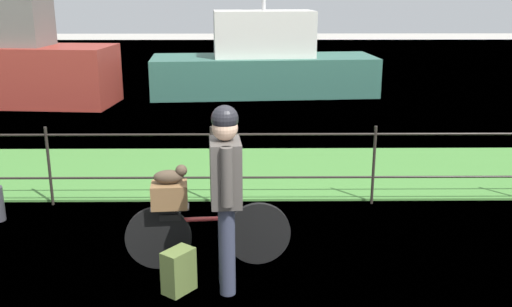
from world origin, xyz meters
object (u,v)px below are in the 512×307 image
object	(u,v)px
wooden_crate	(169,195)
moored_boat_mid	(2,60)
bicycle_main	(207,234)
backpack_on_paving	(179,271)
terrier_dog	(171,176)
moored_boat_near	(263,64)
cyclist_person	(226,183)

from	to	relation	value
wooden_crate	moored_boat_mid	bearing A→B (deg)	120.85
bicycle_main	wooden_crate	world-z (taller)	wooden_crate
wooden_crate	backpack_on_paving	distance (m)	0.73
terrier_dog	moored_boat_mid	size ratio (longest dim) A/B	0.06
backpack_on_paving	bicycle_main	bearing A→B (deg)	-165.98
backpack_on_paving	moored_boat_near	bearing A→B (deg)	-147.81
terrier_dog	wooden_crate	bearing A→B (deg)	-174.77
backpack_on_paving	terrier_dog	bearing A→B (deg)	-130.36
bicycle_main	terrier_dog	world-z (taller)	terrier_dog
bicycle_main	backpack_on_paving	size ratio (longest dim) A/B	3.97
terrier_dog	backpack_on_paving	size ratio (longest dim) A/B	0.80
bicycle_main	cyclist_person	world-z (taller)	cyclist_person
terrier_dog	moored_boat_near	distance (m)	9.53
wooden_crate	bicycle_main	bearing A→B (deg)	5.23
bicycle_main	terrier_dog	bearing A→B (deg)	-174.77
wooden_crate	cyclist_person	distance (m)	0.73
wooden_crate	terrier_dog	distance (m)	0.19
cyclist_person	moored_boat_mid	world-z (taller)	moored_boat_mid
terrier_dog	backpack_on_paving	world-z (taller)	terrier_dog
cyclist_person	wooden_crate	bearing A→B (deg)	143.80
moored_boat_mid	wooden_crate	bearing A→B (deg)	-59.15
cyclist_person	moored_boat_mid	size ratio (longest dim) A/B	0.32
terrier_dog	cyclist_person	world-z (taller)	cyclist_person
wooden_crate	moored_boat_near	size ratio (longest dim) A/B	0.06
bicycle_main	moored_boat_mid	bearing A→B (deg)	122.66
terrier_dog	cyclist_person	bearing A→B (deg)	-37.62
terrier_dog	bicycle_main	bearing A→B (deg)	5.23
terrier_dog	moored_boat_mid	world-z (taller)	moored_boat_mid
wooden_crate	moored_boat_near	world-z (taller)	moored_boat_near
bicycle_main	wooden_crate	bearing A→B (deg)	-174.77
bicycle_main	terrier_dog	size ratio (longest dim) A/B	4.96
backpack_on_paving	moored_boat_near	size ratio (longest dim) A/B	0.07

